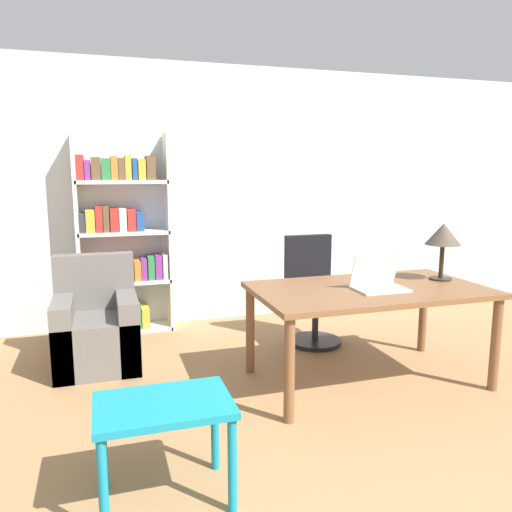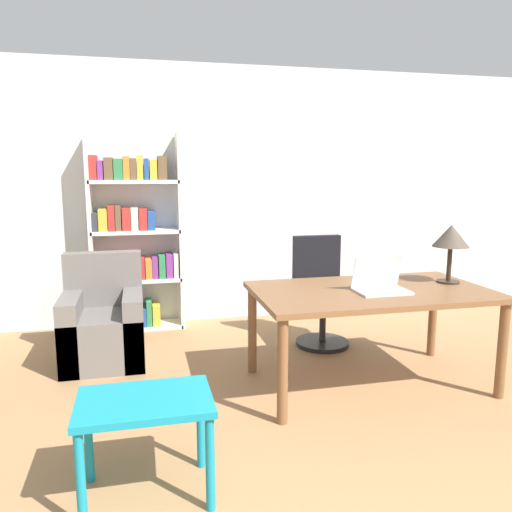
# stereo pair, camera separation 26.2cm
# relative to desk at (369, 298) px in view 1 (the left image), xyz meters

# --- Properties ---
(wall_back) EXTENTS (8.00, 0.06, 2.70)m
(wall_back) POSITION_rel_desk_xyz_m (-0.61, 2.01, 0.69)
(wall_back) COLOR silver
(wall_back) RESTS_ON ground_plane
(desk) EXTENTS (1.74, 0.99, 0.74)m
(desk) POSITION_rel_desk_xyz_m (0.00, 0.00, 0.00)
(desk) COLOR brown
(desk) RESTS_ON ground_plane
(laptop) EXTENTS (0.37, 0.26, 0.26)m
(laptop) POSITION_rel_desk_xyz_m (0.03, -0.08, 0.14)
(laptop) COLOR silver
(laptop) RESTS_ON desk
(table_lamp) EXTENTS (0.28, 0.28, 0.46)m
(table_lamp) POSITION_rel_desk_xyz_m (0.69, 0.07, 0.44)
(table_lamp) COLOR #2D2319
(table_lamp) RESTS_ON desk
(office_chair) EXTENTS (0.49, 0.49, 1.01)m
(office_chair) POSITION_rel_desk_xyz_m (-0.03, 0.97, -0.20)
(office_chair) COLOR black
(office_chair) RESTS_ON ground_plane
(side_table_blue) EXTENTS (0.65, 0.44, 0.52)m
(side_table_blue) POSITION_rel_desk_xyz_m (-1.67, -0.98, -0.23)
(side_table_blue) COLOR teal
(side_table_blue) RESTS_ON ground_plane
(armchair) EXTENTS (0.66, 0.71, 0.91)m
(armchair) POSITION_rel_desk_xyz_m (-1.99, 0.97, -0.36)
(armchair) COLOR #66605B
(armchair) RESTS_ON ground_plane
(bookshelf) EXTENTS (0.91, 0.28, 1.98)m
(bookshelf) POSITION_rel_desk_xyz_m (-1.73, 1.82, 0.23)
(bookshelf) COLOR white
(bookshelf) RESTS_ON ground_plane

